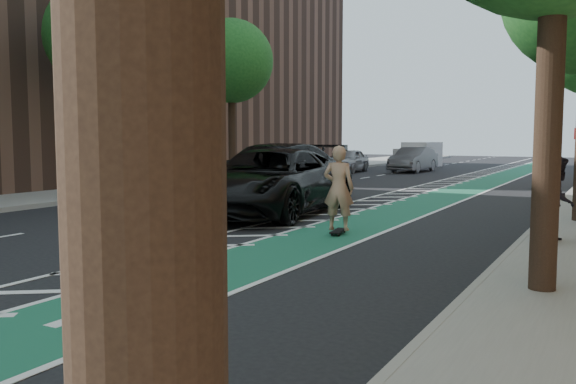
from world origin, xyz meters
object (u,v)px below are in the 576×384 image
Objects in this scene: skateboarder at (339,188)px; suv_far at (272,174)px; suv_near at (270,182)px; barrel_a at (172,194)px.

skateboarder is 6.26m from suv_far.
suv_far is (-1.17, 2.12, 0.06)m from suv_near.
suv_near is at bearing -60.84° from suv_far.
skateboarder is 3.97m from suv_near.
suv_near is 0.98× the size of suv_far.
suv_near is 3.85m from barrel_a.
barrel_a is at bearing 170.06° from suv_near.
skateboarder is at bearing -42.26° from suv_near.
suv_near is 8.19× the size of barrel_a.
skateboarder reaches higher than suv_far.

